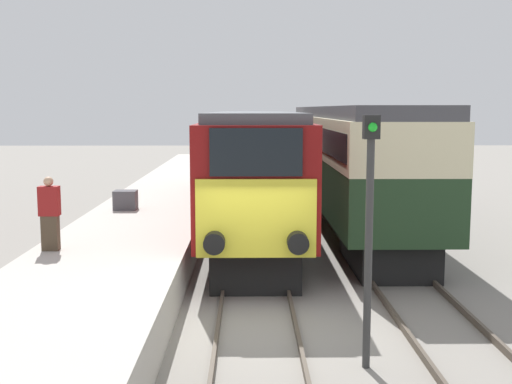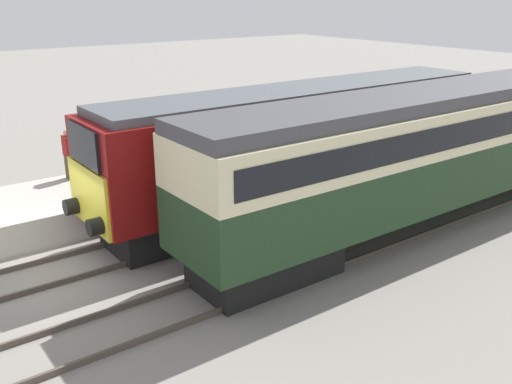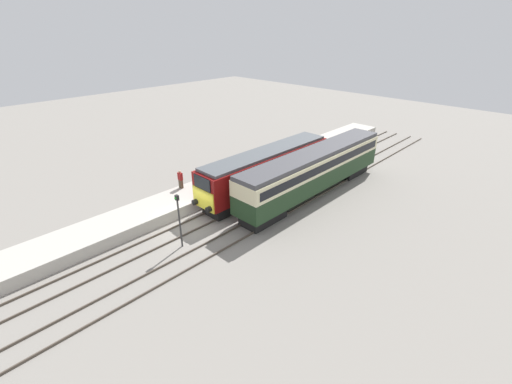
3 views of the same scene
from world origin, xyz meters
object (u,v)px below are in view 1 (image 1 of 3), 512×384
Objects in this scene: locomotive at (253,167)px; passenger_carriage at (349,153)px; luggage_crate at (125,200)px; person_on_platform at (50,214)px; signal_post at (369,221)px.

passenger_carriage is at bearing 35.81° from locomotive.
luggage_crate is (-7.40, -2.83, -1.27)m from passenger_carriage.
person_on_platform is 5.86m from luggage_crate.
signal_post is at bearing -34.97° from person_on_platform.
locomotive is at bearing -144.19° from passenger_carriage.
locomotive is at bearing 53.61° from person_on_platform.
locomotive is 4.14m from luggage_crate.
passenger_carriage is 8.02m from luggage_crate.
signal_post is at bearing -60.75° from luggage_crate.
locomotive is 10.69m from signal_post.
luggage_crate is (0.55, 5.81, -0.52)m from person_on_platform.
signal_post is at bearing -97.45° from passenger_carriage.
luggage_crate is (-5.70, 10.18, -1.13)m from signal_post.
luggage_crate is at bearing 119.25° from signal_post.
person_on_platform reaches higher than luggage_crate.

